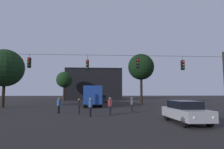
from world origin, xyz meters
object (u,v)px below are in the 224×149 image
Objects in this scene: pedestrian_crossing_right at (110,105)px; tree_left_silhouette at (141,67)px; car_near_right at (185,111)px; pedestrian_crossing_left at (79,105)px; pedestrian_near_bus at (59,105)px; tree_right_far at (5,68)px; car_far_left at (102,98)px; pedestrian_trailing at (132,104)px; tree_behind_building at (64,80)px; pedestrian_crossing_center at (90,106)px; city_bus at (93,94)px.

tree_left_silhouette reaches higher than pedestrian_crossing_right.
pedestrian_crossing_left is (-7.91, 5.94, 0.04)m from car_near_right.
tree_right_far is (-9.41, 7.93, 4.69)m from pedestrian_near_bus.
car_far_left is at bearing 42.11° from tree_right_far.
pedestrian_crossing_right is (2.97, -1.28, 0.09)m from pedestrian_crossing_left.
tree_behind_building is at bearing 115.25° from pedestrian_trailing.
pedestrian_trailing is at bearing -22.35° from tree_right_far.
tree_behind_building is (-16.08, 13.15, -1.51)m from tree_left_silhouette.
pedestrian_crossing_right reaches higher than pedestrian_near_bus.
car_near_right is 0.62× the size of tree_behind_building.
pedestrian_crossing_left is at bearing -76.36° from tree_behind_building.
pedestrian_crossing_center is 17.21m from tree_right_far.
tree_left_silhouette reaches higher than pedestrian_trailing.
tree_behind_building is (-7.64, 15.77, 3.26)m from city_bus.
city_bus is 7.00× the size of pedestrian_trailing.
car_far_left is 11.49m from tree_left_silhouette.
pedestrian_crossing_left is at bearing 156.78° from pedestrian_crossing_right.
pedestrian_crossing_center reaches higher than pedestrian_near_bus.
pedestrian_crossing_right is 1.04× the size of pedestrian_trailing.
tree_behind_building is (-9.23, 6.00, 4.33)m from car_far_left.
car_far_left is 19.61m from tree_right_far.
pedestrian_crossing_center reaches higher than pedestrian_trailing.
pedestrian_trailing is at bearing -107.33° from tree_left_silhouette.
car_near_right is 2.83× the size of pedestrian_near_bus.
tree_left_silhouette is (9.43, 14.27, 5.79)m from pedestrian_crossing_left.
pedestrian_crossing_left is at bearing -96.87° from car_far_left.
pedestrian_crossing_right is 5.47m from pedestrian_near_bus.
car_near_right is at bearing -36.89° from pedestrian_crossing_left.
pedestrian_crossing_center is at bearing -159.39° from pedestrian_crossing_right.
tree_behind_building is at bearing 104.97° from pedestrian_crossing_center.
pedestrian_trailing is at bearing 107.66° from car_near_right.
pedestrian_crossing_left is 0.17× the size of tree_left_silhouette.
tree_right_far is at bearing 143.09° from pedestrian_crossing_left.
pedestrian_crossing_right is (0.39, -22.69, 0.13)m from car_far_left.
city_bus is 11.73m from pedestrian_crossing_left.
city_bus is at bearing -99.27° from car_far_left.
pedestrian_crossing_center is at bearing -89.11° from city_bus.
tree_right_far is at bearing -166.60° from city_bus.
pedestrian_crossing_center is at bearing -38.88° from pedestrian_near_bus.
tree_left_silhouette is at bearing 85.72° from car_near_right.
city_bus is 17.82m from tree_behind_building.
pedestrian_crossing_right is 1.07× the size of pedestrian_near_bus.
tree_right_far reaches higher than pedestrian_trailing.
pedestrian_crossing_center is at bearing -39.80° from tree_right_far.
city_bus is 18.93m from car_near_right.
car_near_right is at bearing -33.62° from pedestrian_near_bus.
car_near_right is at bearing -30.76° from pedestrian_crossing_center.
pedestrian_near_bus is at bearing -102.80° from car_far_left.
pedestrian_crossing_center is at bearing -58.37° from pedestrian_crossing_left.
car_far_left is (-5.33, 27.36, 0.00)m from car_near_right.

